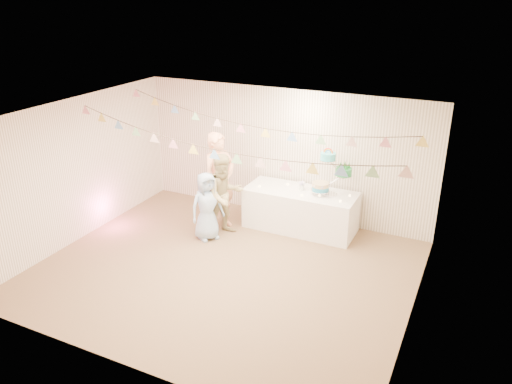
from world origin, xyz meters
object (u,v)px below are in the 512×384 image
at_px(table, 300,210).
at_px(person_child, 207,206).
at_px(person_adult_a, 219,181).
at_px(cake_stand, 331,176).
at_px(person_adult_b, 224,195).

bearing_deg(table, person_child, -142.09).
relative_size(table, person_adult_a, 1.11).
height_order(cake_stand, person_adult_b, cake_stand).
relative_size(cake_stand, person_adult_b, 0.53).
relative_size(person_adult_a, person_adult_b, 1.20).
bearing_deg(person_child, cake_stand, -25.43).
xyz_separation_m(table, cake_stand, (0.55, 0.05, 0.78)).
bearing_deg(person_child, person_adult_b, -2.09).
xyz_separation_m(table, person_child, (-1.42, -1.10, 0.25)).
distance_m(table, person_adult_b, 1.51).
bearing_deg(person_adult_b, person_child, 176.51).
bearing_deg(person_adult_a, person_adult_b, -113.74).
xyz_separation_m(table, person_adult_b, (-1.21, -0.82, 0.40)).
bearing_deg(person_adult_b, table, -23.11).
distance_m(cake_stand, person_adult_a, 2.10).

